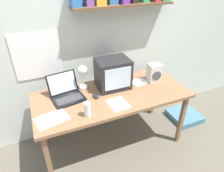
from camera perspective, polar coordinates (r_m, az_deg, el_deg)
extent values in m
plane|color=#625D4F|center=(2.64, 0.00, -15.50)|extent=(12.00, 12.00, 0.00)
cube|color=silver|center=(2.34, -4.74, 15.72)|extent=(5.60, 0.06, 2.60)
cube|color=white|center=(2.26, -20.57, 7.92)|extent=(0.49, 0.01, 0.50)
cube|color=brown|center=(2.28, 3.49, 22.14)|extent=(1.14, 0.18, 0.02)
cube|color=#8D6342|center=(2.18, 0.00, -2.64)|extent=(1.67, 0.73, 0.03)
cube|color=#8D6342|center=(2.09, -17.65, -19.95)|extent=(0.04, 0.05, 0.69)
cube|color=#8D6342|center=(2.55, 19.22, -9.00)|extent=(0.04, 0.05, 0.69)
cube|color=#8D6342|center=(2.52, -19.49, -9.61)|extent=(0.04, 0.05, 0.69)
cube|color=#8D6342|center=(2.92, 11.74, -2.14)|extent=(0.04, 0.05, 0.69)
cube|color=#232326|center=(2.22, 0.23, 3.62)|extent=(0.36, 0.30, 0.34)
cube|color=silver|center=(2.10, 1.73, 2.07)|extent=(0.29, 0.02, 0.24)
cube|color=black|center=(2.12, -12.25, -3.64)|extent=(0.35, 0.27, 0.02)
cube|color=#38383A|center=(2.10, -12.11, -3.65)|extent=(0.28, 0.16, 0.00)
cube|color=black|center=(2.19, -14.03, 0.88)|extent=(0.33, 0.14, 0.22)
cube|color=silver|center=(2.19, -14.03, 0.88)|extent=(0.29, 0.12, 0.20)
cylinder|color=silver|center=(2.30, -8.21, -0.19)|extent=(0.11, 0.11, 0.01)
cylinder|color=silver|center=(2.24, -8.44, 2.53)|extent=(0.02, 0.02, 0.23)
sphere|color=silver|center=(2.13, -8.39, 4.52)|extent=(0.10, 0.10, 0.10)
cylinder|color=white|center=(1.84, -7.11, -6.63)|extent=(0.06, 0.06, 0.15)
cylinder|color=#4CC656|center=(1.86, -7.07, -7.13)|extent=(0.06, 0.06, 0.11)
cube|color=silver|center=(2.42, 11.98, 3.76)|extent=(0.16, 0.14, 0.21)
cylinder|color=#4C4C51|center=(2.38, 12.67, 2.84)|extent=(0.11, 0.02, 0.11)
ellipsoid|color=#232326|center=(2.12, -4.67, -2.76)|extent=(0.07, 0.11, 0.03)
cube|color=white|center=(1.92, -16.79, -8.96)|extent=(0.32, 0.26, 0.00)
cube|color=white|center=(2.41, 7.83, 1.14)|extent=(0.22, 0.19, 0.00)
cube|color=white|center=(2.02, 1.77, -5.13)|extent=(0.20, 0.23, 0.00)
cube|color=teal|center=(3.13, 19.93, -7.98)|extent=(0.40, 0.40, 0.08)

